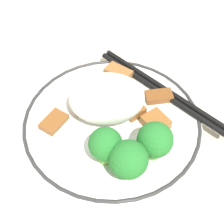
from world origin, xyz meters
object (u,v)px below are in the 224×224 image
Objects in this scene: broccoli_back_left at (105,145)px; broccoli_back_center at (128,160)px; plate at (112,124)px; chopsticks at (161,90)px; broccoli_back_right at (155,140)px; drinking_glass at (15,17)px.

broccoli_back_left is 0.96× the size of broccoli_back_center.
plate is 1.40× the size of chopsticks.
broccoli_back_left is 0.06m from broccoli_back_right.
chopsticks is at bearing -144.46° from plate.
plate is at bearing 127.51° from drinking_glass.
plate is at bearing -48.49° from broccoli_back_right.
plate is at bearing -100.11° from broccoli_back_left.
drinking_glass is at bearing -51.56° from broccoli_back_right.
broccoli_back_right reaches higher than plate.
broccoli_back_center reaches higher than chopsticks.
broccoli_back_left is 0.28m from drinking_glass.
broccoli_back_left is at bearing 118.70° from drinking_glass.
broccoli_back_right is 0.11m from chopsticks.
drinking_glass is at bearing -59.19° from broccoli_back_center.
broccoli_back_right is 0.32× the size of chopsticks.
plate is 0.08m from broccoli_back_right.
drinking_glass reaches higher than broccoli_back_right.
drinking_glass is (0.13, -0.24, 0.00)m from broccoli_back_left.
broccoli_back_center is 0.14m from chopsticks.
drinking_glass reaches higher than chopsticks.
plate is at bearing 35.54° from chopsticks.
drinking_glass is (0.16, -0.27, 0.00)m from broccoli_back_center.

